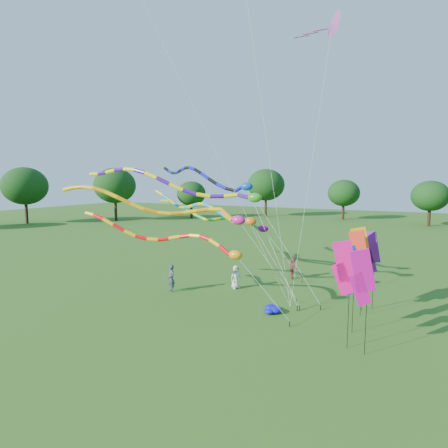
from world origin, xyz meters
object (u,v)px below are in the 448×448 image
at_px(person_b, 171,278).
at_px(tube_kite_red, 176,239).
at_px(blue_nylon_heap, 281,310).
at_px(person_c, 293,268).
at_px(person_a, 236,277).
at_px(tube_kite_orange, 170,207).

bearing_deg(person_b, tube_kite_red, -17.60).
relative_size(blue_nylon_heap, person_c, 0.72).
distance_m(blue_nylon_heap, person_a, 5.46).
xyz_separation_m(person_b, person_c, (6.41, 6.90, -0.09)).
distance_m(tube_kite_orange, person_c, 11.20).
distance_m(person_b, person_c, 9.41).
relative_size(tube_kite_orange, person_b, 7.73).
xyz_separation_m(tube_kite_red, person_c, (4.29, 9.37, -3.26)).
bearing_deg(tube_kite_red, tube_kite_orange, 137.53).
height_order(tube_kite_orange, person_b, tube_kite_orange).
bearing_deg(person_a, person_b, 163.32).
height_order(tube_kite_orange, person_c, tube_kite_orange).
height_order(tube_kite_red, person_b, tube_kite_red).
relative_size(tube_kite_red, blue_nylon_heap, 10.75).
xyz_separation_m(tube_kite_red, blue_nylon_heap, (5.76, 1.78, -3.90)).
bearing_deg(tube_kite_orange, tube_kite_red, -54.08).
bearing_deg(tube_kite_red, person_c, 63.61).
relative_size(tube_kite_red, person_c, 7.74).
distance_m(tube_kite_red, person_a, 6.22).
relative_size(tube_kite_orange, person_a, 8.82).
xyz_separation_m(tube_kite_red, person_a, (1.46, 5.09, -3.28)).
bearing_deg(tube_kite_orange, person_c, 44.70).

